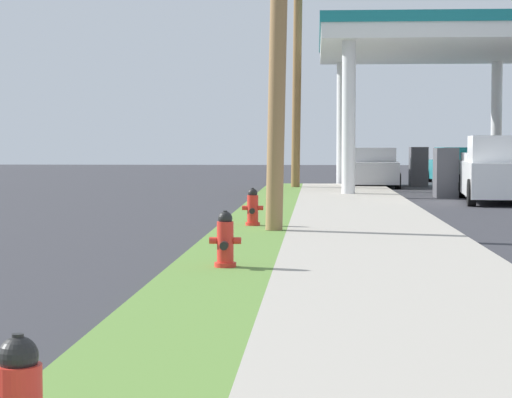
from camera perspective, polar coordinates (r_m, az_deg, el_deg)
name	(u,v)px	position (r m, az deg, el deg)	size (l,w,h in m)	color
fire_hydrant_second	(225,242)	(12.99, -1.79, -2.52)	(0.42, 0.38, 0.74)	red
fire_hydrant_third	(253,209)	(19.55, -0.19, -0.59)	(0.42, 0.37, 0.74)	red
utility_pole_background	(297,69)	(36.99, 2.39, 7.50)	(1.35, 0.60, 8.60)	olive
car_teal_by_near_pump	(456,167)	(43.80, 11.50, 1.82)	(2.25, 4.63, 1.57)	#197075
car_silver_by_far_pump	(375,169)	(39.95, 6.90, 1.74)	(2.13, 4.58, 1.57)	#BCBCC1
truck_white_at_forecourt	(499,171)	(30.12, 13.86, 1.55)	(2.51, 5.54, 1.97)	white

